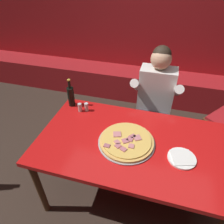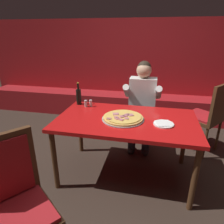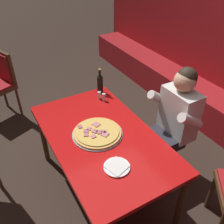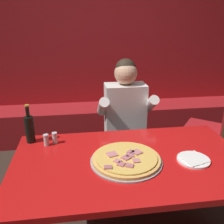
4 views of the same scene
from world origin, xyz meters
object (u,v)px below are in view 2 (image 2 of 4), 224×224
(main_dining_table, at_px, (126,124))
(diner_seated_blue_shirt, at_px, (142,102))
(shaker_red_pepper_flakes, at_px, (86,104))
(dining_chair_far_left, at_px, (12,200))
(plate_white_paper, at_px, (164,124))
(beer_bottle, at_px, (79,96))
(shaker_black_pepper, at_px, (91,104))
(dining_chair_near_left, at_px, (209,113))
(pizza, at_px, (123,118))

(main_dining_table, distance_m, diner_seated_blue_shirt, 0.74)
(shaker_red_pepper_flakes, height_order, dining_chair_far_left, dining_chair_far_left)
(plate_white_paper, distance_m, beer_bottle, 1.17)
(shaker_red_pepper_flakes, relative_size, shaker_black_pepper, 1.00)
(shaker_red_pepper_flakes, bearing_deg, dining_chair_near_left, 17.31)
(plate_white_paper, xyz_separation_m, beer_bottle, (-1.08, 0.42, 0.10))
(shaker_red_pepper_flakes, distance_m, diner_seated_blue_shirt, 0.83)
(beer_bottle, relative_size, shaker_red_pepper_flakes, 3.40)
(beer_bottle, xyz_separation_m, diner_seated_blue_shirt, (0.80, 0.38, -0.15))
(main_dining_table, height_order, shaker_black_pepper, shaker_black_pepper)
(main_dining_table, bearing_deg, pizza, -141.47)
(shaker_black_pepper, height_order, diner_seated_blue_shirt, diner_seated_blue_shirt)
(shaker_red_pepper_flakes, height_order, shaker_black_pepper, same)
(main_dining_table, bearing_deg, diner_seated_blue_shirt, 80.69)
(diner_seated_blue_shirt, bearing_deg, dining_chair_far_left, -110.28)
(beer_bottle, bearing_deg, main_dining_table, -26.69)
(main_dining_table, xyz_separation_m, pizza, (-0.03, -0.03, 0.09))
(pizza, relative_size, dining_chair_near_left, 0.45)
(dining_chair_far_left, bearing_deg, diner_seated_blue_shirt, 69.72)
(shaker_black_pepper, distance_m, dining_chair_far_left, 1.48)
(main_dining_table, distance_m, dining_chair_far_left, 1.31)
(diner_seated_blue_shirt, height_order, dining_chair_near_left, diner_seated_blue_shirt)
(shaker_black_pepper, xyz_separation_m, dining_chair_far_left, (-0.08, -1.46, -0.18))
(diner_seated_blue_shirt, bearing_deg, beer_bottle, -154.41)
(beer_bottle, relative_size, dining_chair_far_left, 0.28)
(shaker_black_pepper, bearing_deg, dining_chair_near_left, 17.11)
(beer_bottle, bearing_deg, shaker_black_pepper, -15.56)
(shaker_red_pepper_flakes, relative_size, dining_chair_far_left, 0.08)
(pizza, relative_size, beer_bottle, 1.58)
(main_dining_table, relative_size, dining_chair_near_left, 1.50)
(plate_white_paper, bearing_deg, pizza, 173.32)
(shaker_black_pepper, relative_size, diner_seated_blue_shirt, 0.07)
(shaker_black_pepper, relative_size, dining_chair_near_left, 0.08)
(pizza, height_order, dining_chair_far_left, dining_chair_far_left)
(main_dining_table, distance_m, plate_white_paper, 0.41)
(pizza, xyz_separation_m, dining_chair_far_left, (-0.55, -1.14, -0.16))
(beer_bottle, height_order, shaker_black_pepper, beer_bottle)
(shaker_red_pepper_flakes, distance_m, dining_chair_far_left, 1.45)
(main_dining_table, relative_size, plate_white_paper, 7.32)
(pizza, bearing_deg, diner_seated_blue_shirt, 78.58)
(main_dining_table, distance_m, shaker_black_pepper, 0.59)
(main_dining_table, height_order, dining_chair_far_left, dining_chair_far_left)
(plate_white_paper, height_order, dining_chair_far_left, dining_chair_far_left)
(beer_bottle, relative_size, diner_seated_blue_shirt, 0.23)
(main_dining_table, height_order, plate_white_paper, plate_white_paper)
(shaker_red_pepper_flakes, bearing_deg, diner_seated_blue_shirt, 33.87)
(shaker_black_pepper, xyz_separation_m, dining_chair_near_left, (1.55, 0.48, -0.19))
(main_dining_table, height_order, beer_bottle, beer_bottle)
(diner_seated_blue_shirt, bearing_deg, pizza, -101.42)
(plate_white_paper, relative_size, dining_chair_near_left, 0.20)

